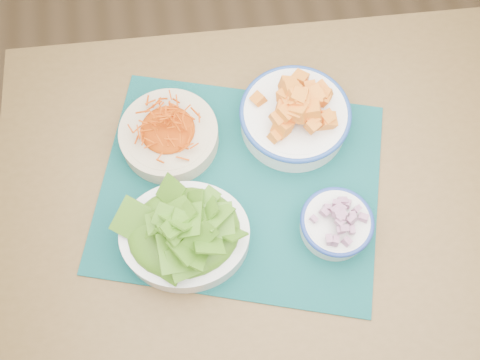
# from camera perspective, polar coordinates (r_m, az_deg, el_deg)

# --- Properties ---
(ground) EXTENTS (4.00, 4.00, 0.00)m
(ground) POSITION_cam_1_polar(r_m,az_deg,el_deg) (1.87, 13.11, -10.13)
(ground) COLOR olive
(ground) RESTS_ON ground
(table) EXTENTS (1.24, 0.87, 0.75)m
(table) POSITION_cam_1_polar(r_m,az_deg,el_deg) (1.21, 4.19, -1.75)
(table) COLOR brown
(table) RESTS_ON ground
(placemat) EXTENTS (0.69, 0.62, 0.00)m
(placemat) POSITION_cam_1_polar(r_m,az_deg,el_deg) (1.11, -0.00, -0.65)
(placemat) COLOR #063132
(placemat) RESTS_ON table
(carrot_bowl) EXTENTS (0.24, 0.24, 0.08)m
(carrot_bowl) POSITION_cam_1_polar(r_m,az_deg,el_deg) (1.13, -7.63, 4.99)
(carrot_bowl) COLOR beige
(carrot_bowl) RESTS_ON placemat
(squash_bowl) EXTENTS (0.24, 0.24, 0.11)m
(squash_bowl) POSITION_cam_1_polar(r_m,az_deg,el_deg) (1.13, 5.93, 7.14)
(squash_bowl) COLOR white
(squash_bowl) RESTS_ON placemat
(lettuce_bowl) EXTENTS (0.27, 0.24, 0.12)m
(lettuce_bowl) POSITION_cam_1_polar(r_m,az_deg,el_deg) (1.02, -6.00, -5.51)
(lettuce_bowl) COLOR white
(lettuce_bowl) RESTS_ON placemat
(onion_bowl) EXTENTS (0.14, 0.14, 0.07)m
(onion_bowl) POSITION_cam_1_polar(r_m,az_deg,el_deg) (1.06, 10.26, -4.50)
(onion_bowl) COLOR white
(onion_bowl) RESTS_ON placemat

